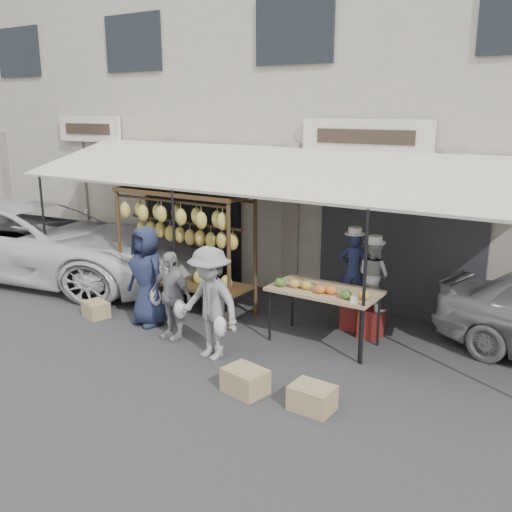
# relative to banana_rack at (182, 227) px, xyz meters

# --- Properties ---
(ground_plane) EXTENTS (90.00, 90.00, 0.00)m
(ground_plane) POSITION_rel_banana_rack_xyz_m (1.12, -1.52, -1.57)
(ground_plane) COLOR #2D2D30
(shophouse) EXTENTS (24.00, 6.15, 7.30)m
(shophouse) POSITION_rel_banana_rack_xyz_m (1.12, 4.97, 2.07)
(shophouse) COLOR #BDB09D
(shophouse) RESTS_ON ground_plane
(awning) EXTENTS (10.00, 2.35, 2.92)m
(awning) POSITION_rel_banana_rack_xyz_m (1.13, 0.76, 1.00)
(awning) COLOR silver
(awning) RESTS_ON ground_plane
(banana_rack) EXTENTS (2.60, 0.90, 2.24)m
(banana_rack) POSITION_rel_banana_rack_xyz_m (0.00, 0.00, 0.00)
(banana_rack) COLOR black
(banana_rack) RESTS_ON ground_plane
(produce_table) EXTENTS (1.70, 0.90, 1.04)m
(produce_table) POSITION_rel_banana_rack_xyz_m (2.82, -0.02, -0.70)
(produce_table) COLOR tan
(produce_table) RESTS_ON ground_plane
(vendor_left) EXTENTS (0.53, 0.43, 1.26)m
(vendor_left) POSITION_rel_banana_rack_xyz_m (2.95, 0.82, -0.52)
(vendor_left) COLOR #1D2443
(vendor_left) RESTS_ON stool_left
(vendor_right) EXTENTS (0.66, 0.58, 1.13)m
(vendor_right) POSITION_rel_banana_rack_xyz_m (3.36, 0.66, -0.52)
(vendor_right) COLOR #999999
(vendor_right) RESTS_ON stool_right
(customer_left) EXTENTS (0.93, 0.70, 1.73)m
(customer_left) POSITION_rel_banana_rack_xyz_m (-0.10, -0.86, -0.71)
(customer_left) COLOR #1F2742
(customer_left) RESTS_ON ground_plane
(customer_mid) EXTENTS (0.88, 0.42, 1.45)m
(customer_mid) POSITION_rel_banana_rack_xyz_m (0.66, -1.11, -0.85)
(customer_mid) COLOR gray
(customer_mid) RESTS_ON ground_plane
(customer_right) EXTENTS (1.19, 0.79, 1.71)m
(customer_right) POSITION_rel_banana_rack_xyz_m (1.63, -1.36, -0.72)
(customer_right) COLOR gray
(customer_right) RESTS_ON ground_plane
(stool_left) EXTENTS (0.37, 0.37, 0.42)m
(stool_left) POSITION_rel_banana_rack_xyz_m (2.95, 0.82, -1.36)
(stool_left) COLOR maroon
(stool_left) RESTS_ON ground_plane
(stool_right) EXTENTS (0.42, 0.42, 0.49)m
(stool_right) POSITION_rel_banana_rack_xyz_m (3.36, 0.66, -1.33)
(stool_right) COLOR maroon
(stool_right) RESTS_ON ground_plane
(crate_near_a) EXTENTS (0.61, 0.51, 0.33)m
(crate_near_a) POSITION_rel_banana_rack_xyz_m (2.68, -2.00, -1.41)
(crate_near_a) COLOR tan
(crate_near_a) RESTS_ON ground_plane
(crate_near_b) EXTENTS (0.54, 0.42, 0.32)m
(crate_near_b) POSITION_rel_banana_rack_xyz_m (3.62, -1.92, -1.42)
(crate_near_b) COLOR tan
(crate_near_b) RESTS_ON ground_plane
(crate_far) EXTENTS (0.55, 0.47, 0.28)m
(crate_far) POSITION_rel_banana_rack_xyz_m (-1.14, -1.11, -1.44)
(crate_far) COLOR tan
(crate_far) RESTS_ON ground_plane
(van) EXTENTS (6.17, 3.64, 2.42)m
(van) POSITION_rel_banana_rack_xyz_m (-4.33, -0.01, -0.37)
(van) COLOR white
(van) RESTS_ON ground_plane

